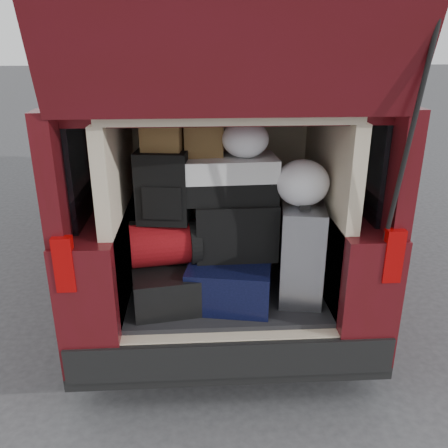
{
  "coord_description": "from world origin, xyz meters",
  "views": [
    {
      "loc": [
        -0.17,
        -2.56,
        2.1
      ],
      "look_at": [
        -0.01,
        0.2,
        1.01
      ],
      "focal_mm": 38.0,
      "sensor_mm": 36.0,
      "label": 1
    }
  ],
  "objects_px": {
    "black_soft_case": "(236,228)",
    "twotone_duffel": "(227,178)",
    "red_duffel": "(165,243)",
    "silver_roller": "(301,252)",
    "navy_hardshell": "(231,275)",
    "backpack": "(163,188)",
    "black_hardshell": "(167,280)"
  },
  "relations": [
    {
      "from": "black_hardshell",
      "to": "backpack",
      "type": "relative_size",
      "value": 1.36
    },
    {
      "from": "navy_hardshell",
      "to": "silver_roller",
      "type": "relative_size",
      "value": 0.99
    },
    {
      "from": "black_hardshell",
      "to": "black_soft_case",
      "type": "relative_size",
      "value": 1.18
    },
    {
      "from": "navy_hardshell",
      "to": "backpack",
      "type": "bearing_deg",
      "value": -170.32
    },
    {
      "from": "red_duffel",
      "to": "black_soft_case",
      "type": "xyz_separation_m",
      "value": [
        0.44,
        0.04,
        0.07
      ]
    },
    {
      "from": "navy_hardshell",
      "to": "backpack",
      "type": "relative_size",
      "value": 1.42
    },
    {
      "from": "red_duffel",
      "to": "twotone_duffel",
      "type": "relative_size",
      "value": 0.71
    },
    {
      "from": "silver_roller",
      "to": "backpack",
      "type": "relative_size",
      "value": 1.42
    },
    {
      "from": "silver_roller",
      "to": "red_duffel",
      "type": "bearing_deg",
      "value": -173.53
    },
    {
      "from": "navy_hardshell",
      "to": "silver_roller",
      "type": "xyz_separation_m",
      "value": [
        0.43,
        -0.04,
        0.17
      ]
    },
    {
      "from": "navy_hardshell",
      "to": "red_duffel",
      "type": "distance_m",
      "value": 0.48
    },
    {
      "from": "black_hardshell",
      "to": "twotone_duffel",
      "type": "xyz_separation_m",
      "value": [
        0.39,
        0.08,
        0.64
      ]
    },
    {
      "from": "navy_hardshell",
      "to": "backpack",
      "type": "height_order",
      "value": "backpack"
    },
    {
      "from": "black_hardshell",
      "to": "twotone_duffel",
      "type": "height_order",
      "value": "twotone_duffel"
    },
    {
      "from": "twotone_duffel",
      "to": "black_hardshell",
      "type": "bearing_deg",
      "value": -170.92
    },
    {
      "from": "black_soft_case",
      "to": "twotone_duffel",
      "type": "bearing_deg",
      "value": 145.51
    },
    {
      "from": "navy_hardshell",
      "to": "red_duffel",
      "type": "height_order",
      "value": "red_duffel"
    },
    {
      "from": "navy_hardshell",
      "to": "red_duffel",
      "type": "bearing_deg",
      "value": -168.91
    },
    {
      "from": "red_duffel",
      "to": "silver_roller",
      "type": "bearing_deg",
      "value": -11.53
    },
    {
      "from": "black_hardshell",
      "to": "silver_roller",
      "type": "xyz_separation_m",
      "value": [
        0.84,
        -0.03,
        0.19
      ]
    },
    {
      "from": "silver_roller",
      "to": "twotone_duffel",
      "type": "height_order",
      "value": "twotone_duffel"
    },
    {
      "from": "twotone_duffel",
      "to": "black_soft_case",
      "type": "bearing_deg",
      "value": -36.03
    },
    {
      "from": "backpack",
      "to": "silver_roller",
      "type": "bearing_deg",
      "value": 4.5
    },
    {
      "from": "red_duffel",
      "to": "black_soft_case",
      "type": "height_order",
      "value": "black_soft_case"
    },
    {
      "from": "silver_roller",
      "to": "twotone_duffel",
      "type": "relative_size",
      "value": 1.04
    },
    {
      "from": "red_duffel",
      "to": "backpack",
      "type": "height_order",
      "value": "backpack"
    },
    {
      "from": "black_soft_case",
      "to": "twotone_duffel",
      "type": "height_order",
      "value": "twotone_duffel"
    },
    {
      "from": "black_hardshell",
      "to": "black_soft_case",
      "type": "distance_m",
      "value": 0.55
    },
    {
      "from": "navy_hardshell",
      "to": "silver_roller",
      "type": "height_order",
      "value": "silver_roller"
    },
    {
      "from": "black_soft_case",
      "to": "backpack",
      "type": "relative_size",
      "value": 1.15
    },
    {
      "from": "navy_hardshell",
      "to": "twotone_duffel",
      "type": "relative_size",
      "value": 1.03
    },
    {
      "from": "silver_roller",
      "to": "backpack",
      "type": "bearing_deg",
      "value": -174.22
    }
  ]
}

